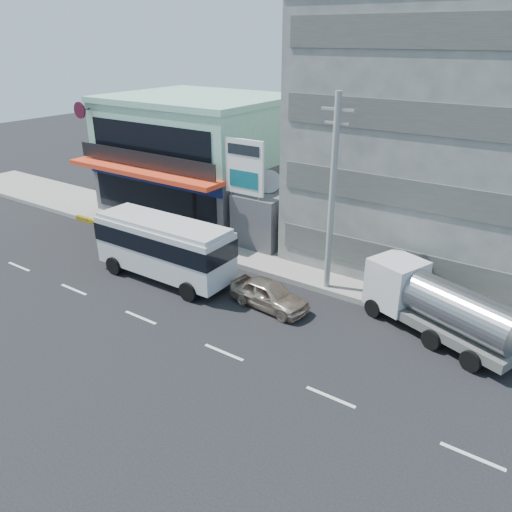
{
  "coord_description": "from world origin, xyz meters",
  "views": [
    {
      "loc": [
        16.08,
        -13.68,
        12.24
      ],
      "look_at": [
        3.24,
        4.95,
        2.2
      ],
      "focal_mm": 35.0,
      "sensor_mm": 36.0,
      "label": 1
    }
  ],
  "objects_px": {
    "satellite_dish": "(269,190)",
    "minibus": "(164,244)",
    "shop_building": "(200,158)",
    "concrete_building": "(465,141)",
    "utility_pole_near": "(332,196)",
    "sedan": "(269,294)",
    "tanker_truck": "(435,304)",
    "motorcycle_rider": "(151,232)",
    "billboard": "(245,174)"
  },
  "relations": [
    {
      "from": "satellite_dish",
      "to": "minibus",
      "type": "height_order",
      "value": "satellite_dish"
    },
    {
      "from": "utility_pole_near",
      "to": "billboard",
      "type": "bearing_deg",
      "value": 164.52
    },
    {
      "from": "tanker_truck",
      "to": "motorcycle_rider",
      "type": "relative_size",
      "value": 3.02
    },
    {
      "from": "utility_pole_near",
      "to": "sedan",
      "type": "bearing_deg",
      "value": -116.48
    },
    {
      "from": "concrete_building",
      "to": "sedan",
      "type": "relative_size",
      "value": 3.88
    },
    {
      "from": "utility_pole_near",
      "to": "tanker_truck",
      "type": "relative_size",
      "value": 1.36
    },
    {
      "from": "utility_pole_near",
      "to": "motorcycle_rider",
      "type": "relative_size",
      "value": 4.11
    },
    {
      "from": "tanker_truck",
      "to": "satellite_dish",
      "type": "bearing_deg",
      "value": 158.77
    },
    {
      "from": "utility_pole_near",
      "to": "sedan",
      "type": "relative_size",
      "value": 2.43
    },
    {
      "from": "sedan",
      "to": "minibus",
      "type": "bearing_deg",
      "value": 99.66
    },
    {
      "from": "concrete_building",
      "to": "minibus",
      "type": "distance_m",
      "value": 17.14
    },
    {
      "from": "minibus",
      "to": "shop_building",
      "type": "bearing_deg",
      "value": 120.73
    },
    {
      "from": "sedan",
      "to": "tanker_truck",
      "type": "relative_size",
      "value": 0.56
    },
    {
      "from": "billboard",
      "to": "utility_pole_near",
      "type": "bearing_deg",
      "value": -15.48
    },
    {
      "from": "motorcycle_rider",
      "to": "billboard",
      "type": "bearing_deg",
      "value": 23.02
    },
    {
      "from": "sedan",
      "to": "motorcycle_rider",
      "type": "height_order",
      "value": "motorcycle_rider"
    },
    {
      "from": "minibus",
      "to": "sedan",
      "type": "relative_size",
      "value": 1.95
    },
    {
      "from": "shop_building",
      "to": "sedan",
      "type": "height_order",
      "value": "shop_building"
    },
    {
      "from": "satellite_dish",
      "to": "motorcycle_rider",
      "type": "relative_size",
      "value": 0.62
    },
    {
      "from": "shop_building",
      "to": "tanker_truck",
      "type": "relative_size",
      "value": 1.69
    },
    {
      "from": "concrete_building",
      "to": "satellite_dish",
      "type": "bearing_deg",
      "value": -158.2
    },
    {
      "from": "shop_building",
      "to": "satellite_dish",
      "type": "bearing_deg",
      "value": -20.21
    },
    {
      "from": "minibus",
      "to": "sedan",
      "type": "height_order",
      "value": "minibus"
    },
    {
      "from": "shop_building",
      "to": "minibus",
      "type": "height_order",
      "value": "shop_building"
    },
    {
      "from": "utility_pole_near",
      "to": "motorcycle_rider",
      "type": "height_order",
      "value": "utility_pole_near"
    },
    {
      "from": "satellite_dish",
      "to": "concrete_building",
      "type": "bearing_deg",
      "value": 21.8
    },
    {
      "from": "billboard",
      "to": "minibus",
      "type": "bearing_deg",
      "value": -105.12
    },
    {
      "from": "motorcycle_rider",
      "to": "satellite_dish",
      "type": "bearing_deg",
      "value": 34.33
    },
    {
      "from": "satellite_dish",
      "to": "motorcycle_rider",
      "type": "bearing_deg",
      "value": -145.67
    },
    {
      "from": "satellite_dish",
      "to": "tanker_truck",
      "type": "height_order",
      "value": "satellite_dish"
    },
    {
      "from": "billboard",
      "to": "concrete_building",
      "type": "bearing_deg",
      "value": 28.92
    },
    {
      "from": "concrete_building",
      "to": "billboard",
      "type": "distance_m",
      "value": 12.17
    },
    {
      "from": "shop_building",
      "to": "sedan",
      "type": "bearing_deg",
      "value": -37.73
    },
    {
      "from": "shop_building",
      "to": "minibus",
      "type": "relative_size",
      "value": 1.55
    },
    {
      "from": "shop_building",
      "to": "satellite_dish",
      "type": "relative_size",
      "value": 8.27
    },
    {
      "from": "shop_building",
      "to": "concrete_building",
      "type": "bearing_deg",
      "value": 3.35
    },
    {
      "from": "tanker_truck",
      "to": "utility_pole_near",
      "type": "bearing_deg",
      "value": 170.55
    },
    {
      "from": "utility_pole_near",
      "to": "motorcycle_rider",
      "type": "distance_m",
      "value": 12.92
    },
    {
      "from": "concrete_building",
      "to": "sedan",
      "type": "distance_m",
      "value": 13.59
    },
    {
      "from": "utility_pole_near",
      "to": "tanker_truck",
      "type": "xyz_separation_m",
      "value": [
        5.71,
        -0.95,
        -3.66
      ]
    },
    {
      "from": "concrete_building",
      "to": "tanker_truck",
      "type": "xyz_separation_m",
      "value": [
        1.71,
        -8.55,
        -5.51
      ]
    },
    {
      "from": "utility_pole_near",
      "to": "tanker_truck",
      "type": "distance_m",
      "value": 6.85
    },
    {
      "from": "satellite_dish",
      "to": "billboard",
      "type": "xyz_separation_m",
      "value": [
        -0.5,
        -1.8,
        1.35
      ]
    },
    {
      "from": "concrete_building",
      "to": "minibus",
      "type": "relative_size",
      "value": 2.0
    },
    {
      "from": "shop_building",
      "to": "billboard",
      "type": "relative_size",
      "value": 1.8
    },
    {
      "from": "minibus",
      "to": "concrete_building",
      "type": "bearing_deg",
      "value": 43.14
    },
    {
      "from": "minibus",
      "to": "tanker_truck",
      "type": "bearing_deg",
      "value": 11.01
    },
    {
      "from": "concrete_building",
      "to": "satellite_dish",
      "type": "xyz_separation_m",
      "value": [
        -10.0,
        -4.0,
        -3.42
      ]
    },
    {
      "from": "minibus",
      "to": "utility_pole_near",
      "type": "bearing_deg",
      "value": 24.39
    },
    {
      "from": "utility_pole_near",
      "to": "concrete_building",
      "type": "bearing_deg",
      "value": 62.24
    }
  ]
}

